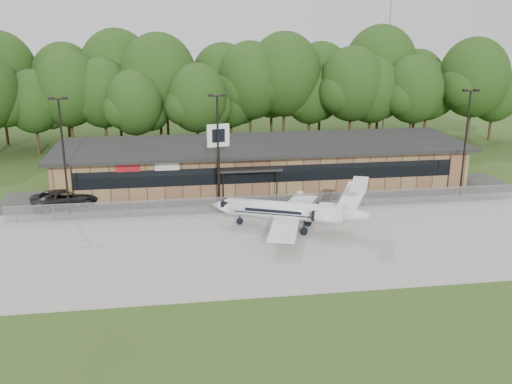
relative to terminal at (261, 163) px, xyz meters
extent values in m
plane|color=#384E1C|center=(0.00, -23.94, -2.18)|extent=(160.00, 160.00, 0.00)
cube|color=#9E9B93|center=(0.00, -15.94, -2.14)|extent=(64.00, 18.00, 0.08)
cube|color=#383835|center=(0.00, -4.44, -2.15)|extent=(50.00, 9.00, 0.06)
cube|color=olive|center=(0.00, 0.06, -0.18)|extent=(40.00, 10.00, 4.00)
cube|color=black|center=(0.00, -4.96, 0.12)|extent=(36.00, 0.08, 1.60)
cube|color=black|center=(0.00, -0.44, 1.97)|extent=(41.00, 11.50, 0.30)
cube|color=black|center=(-2.00, -5.54, 0.82)|extent=(6.00, 1.60, 0.20)
cube|color=#AB151C|center=(-13.00, -4.99, 1.22)|extent=(2.20, 0.06, 0.70)
cube|color=silver|center=(-9.50, -4.99, 1.22)|extent=(2.20, 0.06, 0.70)
cube|color=gray|center=(0.00, -8.94, -1.43)|extent=(46.00, 0.03, 1.50)
cube|color=gray|center=(0.00, -8.94, -0.68)|extent=(46.00, 0.04, 0.04)
cylinder|color=gray|center=(22.00, 24.06, 10.32)|extent=(0.20, 0.20, 25.00)
cylinder|color=black|center=(-18.00, -7.44, 2.82)|extent=(0.18, 0.18, 10.00)
cube|color=black|center=(-18.00, -7.44, 7.87)|extent=(1.20, 0.12, 0.12)
cube|color=black|center=(-18.55, -7.44, 7.94)|extent=(0.45, 0.30, 0.22)
cube|color=black|center=(-17.45, -7.44, 7.94)|extent=(0.45, 0.30, 0.22)
cylinder|color=black|center=(-5.00, -7.44, 2.82)|extent=(0.18, 0.18, 10.00)
cube|color=black|center=(-5.00, -7.44, 7.87)|extent=(1.20, 0.12, 0.12)
cube|color=black|center=(-5.55, -7.44, 7.94)|extent=(0.45, 0.30, 0.22)
cube|color=black|center=(-4.45, -7.44, 7.94)|extent=(0.45, 0.30, 0.22)
cylinder|color=black|center=(18.00, -7.44, 2.82)|extent=(0.18, 0.18, 10.00)
cube|color=black|center=(18.00, -7.44, 7.87)|extent=(1.20, 0.12, 0.12)
cube|color=black|center=(17.45, -7.44, 7.94)|extent=(0.45, 0.30, 0.22)
cube|color=black|center=(18.55, -7.44, 7.94)|extent=(0.45, 0.30, 0.22)
cylinder|color=white|center=(-0.14, -13.65, -0.62)|extent=(9.03, 4.84, 1.47)
cone|color=white|center=(-5.22, -11.56, -0.62)|extent=(2.25, 2.05, 1.47)
cone|color=white|center=(5.03, -15.78, -0.48)|extent=(2.42, 2.12, 1.47)
cube|color=white|center=(-0.87, -16.62, -1.03)|extent=(3.95, 5.85, 0.11)
cube|color=white|center=(1.44, -11.03, -1.03)|extent=(3.95, 5.85, 0.11)
cylinder|color=white|center=(2.47, -15.96, -0.48)|extent=(2.18, 1.53, 0.82)
cylinder|color=white|center=(3.35, -13.85, -0.48)|extent=(2.18, 1.53, 0.82)
cube|color=white|center=(4.60, -15.60, 0.85)|extent=(2.13, 0.98, 2.76)
cube|color=white|center=(5.11, -15.81, 1.99)|extent=(2.70, 4.35, 0.09)
cube|color=black|center=(-4.63, -11.80, -0.36)|extent=(1.27, 1.36, 0.46)
cube|color=black|center=(1.39, -14.28, -1.86)|extent=(1.51, 2.31, 0.64)
cylinder|color=black|center=(-3.69, -12.19, -1.86)|extent=(0.72, 0.72, 0.20)
imported|color=#2A2B2D|center=(-18.71, -4.93, -1.35)|extent=(6.55, 4.82, 1.65)
cylinder|color=black|center=(-4.95, -7.14, 1.43)|extent=(0.26, 0.26, 7.22)
cube|color=silver|center=(-4.95, -7.14, 4.41)|extent=(1.99, 0.65, 1.98)
cube|color=black|center=(-4.92, -7.25, 4.41)|extent=(1.15, 0.29, 1.17)
camera|label=1|loc=(-8.76, -55.95, 14.27)|focal=40.00mm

